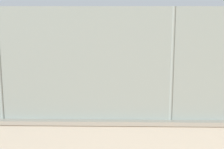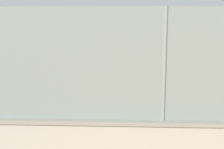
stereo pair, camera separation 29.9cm
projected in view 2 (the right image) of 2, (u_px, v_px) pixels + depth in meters
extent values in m
plane|color=#A36B42|center=(48.00, 77.00, 18.67)|extent=(260.00, 260.00, 0.00)
cylinder|color=slate|center=(165.00, 65.00, 6.29)|extent=(0.07, 0.07, 2.12)
cylinder|color=navy|center=(148.00, 74.00, 17.66)|extent=(0.19, 0.19, 0.74)
cylinder|color=navy|center=(150.00, 75.00, 17.48)|extent=(0.19, 0.19, 0.74)
cylinder|color=orange|center=(149.00, 62.00, 17.44)|extent=(0.44, 0.44, 0.54)
cylinder|color=#936B4C|center=(146.00, 59.00, 17.67)|extent=(0.52, 0.27, 0.16)
cylinder|color=#936B4C|center=(147.00, 61.00, 17.06)|extent=(0.52, 0.27, 0.16)
sphere|color=#936B4C|center=(150.00, 55.00, 17.37)|extent=(0.21, 0.21, 0.21)
cylinder|color=red|center=(150.00, 53.00, 17.35)|extent=(0.28, 0.28, 0.05)
cylinder|color=black|center=(143.00, 61.00, 17.00)|extent=(0.29, 0.14, 0.04)
ellipsoid|color=#333338|center=(139.00, 62.00, 16.93)|extent=(0.29, 0.13, 0.24)
cylinder|color=#591919|center=(116.00, 87.00, 14.82)|extent=(0.20, 0.20, 0.75)
cylinder|color=#591919|center=(113.00, 86.00, 14.92)|extent=(0.20, 0.20, 0.75)
cylinder|color=#3372B2|center=(115.00, 72.00, 14.74)|extent=(0.46, 0.46, 0.56)
cylinder|color=brown|center=(121.00, 70.00, 14.62)|extent=(0.34, 0.51, 0.16)
cylinder|color=brown|center=(112.00, 68.00, 15.12)|extent=(0.34, 0.51, 0.16)
sphere|color=brown|center=(115.00, 63.00, 14.67)|extent=(0.21, 0.21, 0.21)
cylinder|color=red|center=(115.00, 61.00, 14.65)|extent=(0.30, 0.30, 0.05)
sphere|color=yellow|center=(178.00, 90.00, 15.70)|extent=(0.09, 0.09, 0.09)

